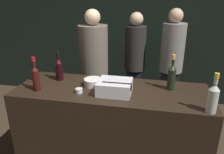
{
  "coord_description": "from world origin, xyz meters",
  "views": [
    {
      "loc": [
        0.41,
        -1.63,
        1.94
      ],
      "look_at": [
        0.0,
        0.38,
        1.16
      ],
      "focal_mm": 35.0,
      "sensor_mm": 36.0,
      "label": 1
    }
  ],
  "objects": [
    {
      "name": "wall_back_chalkboard",
      "position": [
        0.0,
        2.37,
        1.4
      ],
      "size": [
        6.4,
        0.06,
        2.8
      ],
      "color": "black",
      "rests_on": "ground_plane"
    },
    {
      "name": "bar_counter",
      "position": [
        0.0,
        0.35,
        0.52
      ],
      "size": [
        1.95,
        0.69,
        1.04
      ],
      "color": "black",
      "rests_on": "ground_plane"
    },
    {
      "name": "ice_bin_with_bottles",
      "position": [
        0.05,
        0.27,
        1.1
      ],
      "size": [
        0.33,
        0.28,
        0.13
      ],
      "color": "silver",
      "rests_on": "bar_counter"
    },
    {
      "name": "bowl_white",
      "position": [
        -0.21,
        0.41,
        1.07
      ],
      "size": [
        0.19,
        0.19,
        0.07
      ],
      "color": "silver",
      "rests_on": "bar_counter"
    },
    {
      "name": "wine_glass",
      "position": [
        -0.88,
        0.43,
        1.15
      ],
      "size": [
        0.08,
        0.08,
        0.16
      ],
      "color": "silver",
      "rests_on": "bar_counter"
    },
    {
      "name": "candle_votive",
      "position": [
        -0.29,
        0.2,
        1.06
      ],
      "size": [
        0.07,
        0.07,
        0.05
      ],
      "color": "silver",
      "rests_on": "bar_counter"
    },
    {
      "name": "rose_wine_bottle",
      "position": [
        0.89,
        0.07,
        1.17
      ],
      "size": [
        0.08,
        0.08,
        0.34
      ],
      "color": "#B2B7AD",
      "rests_on": "bar_counter"
    },
    {
      "name": "red_wine_bottle_black_foil",
      "position": [
        -0.62,
        0.49,
        1.17
      ],
      "size": [
        0.08,
        0.08,
        0.33
      ],
      "color": "black",
      "rests_on": "bar_counter"
    },
    {
      "name": "champagne_bottle",
      "position": [
        0.59,
        0.47,
        1.18
      ],
      "size": [
        0.08,
        0.08,
        0.36
      ],
      "color": "black",
      "rests_on": "bar_counter"
    },
    {
      "name": "red_wine_bottle_tall",
      "position": [
        -0.72,
        0.18,
        1.18
      ],
      "size": [
        0.07,
        0.07,
        0.34
      ],
      "color": "#380F0F",
      "rests_on": "bar_counter"
    },
    {
      "name": "person_in_hoodie",
      "position": [
        0.09,
        1.81,
        0.94
      ],
      "size": [
        0.33,
        0.33,
        1.68
      ],
      "rotation": [
        0.0,
        0.0,
        -0.35
      ],
      "color": "black",
      "rests_on": "ground_plane"
    },
    {
      "name": "person_blond_tee",
      "position": [
        -0.43,
        1.21,
        0.97
      ],
      "size": [
        0.4,
        0.4,
        1.76
      ],
      "rotation": [
        0.0,
        0.0,
        2.47
      ],
      "color": "black",
      "rests_on": "ground_plane"
    },
    {
      "name": "person_grey_polo",
      "position": [
        0.66,
        1.72,
        0.98
      ],
      "size": [
        0.35,
        0.35,
        1.75
      ],
      "rotation": [
        0.0,
        0.0,
        0.55
      ],
      "color": "black",
      "rests_on": "ground_plane"
    }
  ]
}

